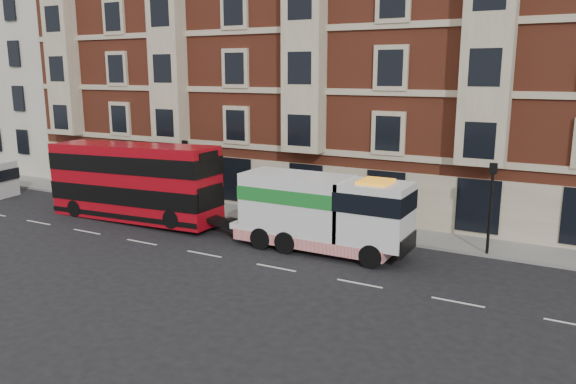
# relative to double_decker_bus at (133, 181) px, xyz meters

# --- Properties ---
(ground) EXTENTS (120.00, 120.00, 0.00)m
(ground) POSITION_rel_double_decker_bus_xyz_m (7.43, -3.14, -2.38)
(ground) COLOR black
(ground) RESTS_ON ground
(sidewalk) EXTENTS (90.00, 3.00, 0.15)m
(sidewalk) POSITION_rel_double_decker_bus_xyz_m (7.43, 4.36, -2.31)
(sidewalk) COLOR slate
(sidewalk) RESTS_ON ground
(victorian_terrace) EXTENTS (45.00, 12.00, 20.40)m
(victorian_terrace) POSITION_rel_double_decker_bus_xyz_m (7.93, 11.86, 7.68)
(victorian_terrace) COLOR brown
(victorian_terrace) RESTS_ON ground
(cream_block) EXTENTS (16.00, 10.00, 16.80)m
(cream_block) POSITION_rel_double_decker_bus_xyz_m (-22.57, 10.86, 5.96)
(cream_block) COLOR beige
(cream_block) RESTS_ON ground
(lamp_post_west) EXTENTS (0.35, 0.15, 4.35)m
(lamp_post_west) POSITION_rel_double_decker_bus_xyz_m (1.43, 3.06, 0.29)
(lamp_post_west) COLOR black
(lamp_post_west) RESTS_ON sidewalk
(lamp_post_east) EXTENTS (0.35, 0.15, 4.35)m
(lamp_post_east) POSITION_rel_double_decker_bus_xyz_m (19.43, 3.06, 0.29)
(lamp_post_east) COLOR black
(lamp_post_east) RESTS_ON sidewalk
(double_decker_bus) EXTENTS (11.11, 2.55, 4.50)m
(double_decker_bus) POSITION_rel_double_decker_bus_xyz_m (0.00, 0.00, 0.00)
(double_decker_bus) COLOR #A50913
(double_decker_bus) RESTS_ON ground
(tow_truck) EXTENTS (8.90, 2.63, 3.71)m
(tow_truck) POSITION_rel_double_decker_bus_xyz_m (12.06, 0.00, -0.42)
(tow_truck) COLOR silver
(tow_truck) RESTS_ON ground
(pedestrian) EXTENTS (0.76, 0.58, 1.85)m
(pedestrian) POSITION_rel_double_decker_bus_xyz_m (-3.45, 3.49, -1.31)
(pedestrian) COLOR black
(pedestrian) RESTS_ON sidewalk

